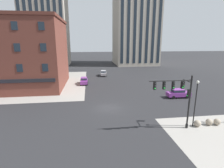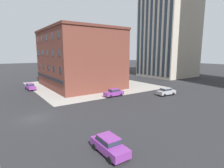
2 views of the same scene
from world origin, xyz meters
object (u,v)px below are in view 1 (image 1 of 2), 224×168
car_main_southbound_far (178,93)px  traffic_signal_main (180,93)px  car_main_northbound_near (103,73)px  car_main_northbound_far (84,80)px  bollard_sphere_curb_b (209,122)px  street_lamp_corner_near (196,99)px  bollard_sphere_curb_c (217,122)px  bollard_sphere_curb_a (197,123)px

car_main_southbound_far → traffic_signal_main: bearing=-118.5°
car_main_northbound_near → car_main_northbound_far: bearing=-119.6°
bollard_sphere_curb_b → street_lamp_corner_near: bearing=-179.5°
car_main_northbound_near → car_main_southbound_far: size_ratio=1.02×
bollard_sphere_curb_b → street_lamp_corner_near: 3.98m
car_main_northbound_near → bollard_sphere_curb_b: bearing=-73.0°
traffic_signal_main → car_main_northbound_far: bearing=115.6°
traffic_signal_main → bollard_sphere_curb_b: traffic_signal_main is taller
bollard_sphere_curb_c → car_main_northbound_far: car_main_northbound_far is taller
bollard_sphere_curb_a → car_main_southbound_far: car_main_southbound_far is taller
bollard_sphere_curb_b → car_main_northbound_far: car_main_northbound_far is taller
bollard_sphere_curb_c → car_main_northbound_near: 37.27m
bollard_sphere_curb_a → car_main_northbound_far: 29.22m
bollard_sphere_curb_a → car_main_northbound_near: (-9.02, 35.43, 0.50)m
traffic_signal_main → bollard_sphere_curb_b: size_ratio=7.99×
bollard_sphere_curb_b → bollard_sphere_curb_c: 1.07m
traffic_signal_main → bollard_sphere_curb_a: (2.81, 0.00, -4.17)m
car_main_northbound_far → car_main_southbound_far: size_ratio=1.00×
traffic_signal_main → street_lamp_corner_near: traffic_signal_main is taller
bollard_sphere_curb_c → street_lamp_corner_near: size_ratio=0.14×
bollard_sphere_curb_a → street_lamp_corner_near: size_ratio=0.14×
bollard_sphere_curb_a → car_main_northbound_far: bearing=120.6°
car_main_southbound_far → bollard_sphere_curb_c: bearing=-93.1°
traffic_signal_main → bollard_sphere_curb_c: 7.01m
traffic_signal_main → bollard_sphere_curb_b: 6.19m
bollard_sphere_curb_a → bollard_sphere_curb_c: bearing=1.9°
traffic_signal_main → street_lamp_corner_near: size_ratio=1.12×
bollard_sphere_curb_c → car_main_northbound_near: (-11.84, 35.33, 0.50)m
bollard_sphere_curb_b → bollard_sphere_curb_c: bearing=-4.5°
car_main_southbound_far → bollard_sphere_curb_b: bearing=-98.4°
bollard_sphere_curb_b → car_main_northbound_far: bearing=123.6°
car_main_northbound_far → bollard_sphere_curb_c: bearing=-54.8°
car_main_northbound_near → car_main_southbound_far: (12.46, -23.91, 0.00)m
bollard_sphere_curb_a → bollard_sphere_curb_b: size_ratio=1.00×
traffic_signal_main → car_main_northbound_far: traffic_signal_main is taller
car_main_southbound_far → bollard_sphere_curb_a: bearing=-106.6°
traffic_signal_main → car_main_northbound_near: traffic_signal_main is taller
bollard_sphere_curb_b → bollard_sphere_curb_c: same height
car_main_northbound_near → car_main_northbound_far: same height
bollard_sphere_curb_b → car_main_southbound_far: 11.48m
street_lamp_corner_near → car_main_northbound_near: (-8.52, 35.27, -2.78)m
bollard_sphere_curb_a → bollard_sphere_curb_b: same height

